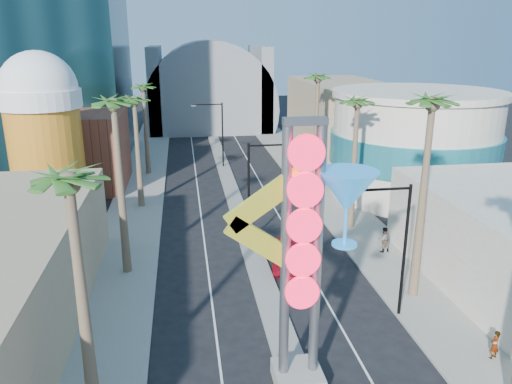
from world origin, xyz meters
name	(u,v)px	position (x,y,z in m)	size (l,w,h in m)	color
sidewalk_west	(140,191)	(-9.50, 35.00, 0.07)	(5.00, 100.00, 0.15)	gray
sidewalk_east	(316,184)	(9.50, 35.00, 0.07)	(5.00, 100.00, 0.15)	gray
median	(228,180)	(0.00, 38.00, 0.07)	(1.60, 84.00, 0.15)	gray
brick_filler_west	(77,150)	(-16.00, 38.00, 4.00)	(10.00, 10.00, 8.00)	brown
filler_east	(339,119)	(16.00, 48.00, 5.00)	(10.00, 20.00, 10.00)	tan
beer_mug	(44,128)	(-17.00, 30.00, 7.84)	(7.00, 7.00, 14.50)	orange
turquoise_building	(414,145)	(18.00, 30.00, 5.25)	(16.60, 16.60, 10.60)	beige
canopy	(209,104)	(0.00, 72.00, 4.31)	(22.00, 16.00, 22.00)	slate
neon_sign	(321,239)	(0.82, 2.96, 7.31)	(6.53, 2.60, 12.55)	gray
streetlight_0	(256,183)	(0.55, 20.00, 4.88)	(3.79, 0.25, 8.00)	black
streetlight_1	(218,128)	(-0.55, 44.00, 4.88)	(3.79, 0.25, 8.00)	black
streetlight_2	(398,240)	(6.72, 8.00, 4.83)	(3.45, 0.25, 8.00)	black
palm_0	(70,199)	(-9.00, 2.00, 9.93)	(2.40, 2.40, 11.70)	brown
palm_1	(115,116)	(-9.00, 16.00, 10.82)	(2.40, 2.40, 12.70)	brown
palm_2	(135,107)	(-9.00, 30.00, 9.48)	(2.40, 2.40, 11.20)	brown
palm_3	(143,93)	(-9.00, 42.00, 9.48)	(2.40, 2.40, 11.20)	brown
palm_5	(431,117)	(9.00, 10.00, 11.27)	(2.40, 2.40, 13.20)	brown
palm_6	(357,111)	(9.00, 22.00, 9.93)	(2.40, 2.40, 11.70)	brown
palm_7	(318,85)	(9.00, 34.00, 10.82)	(2.40, 2.40, 12.70)	brown
red_pickup	(289,255)	(2.26, 15.50, 0.80)	(2.65, 5.75, 1.60)	#B40D23
pedestrian_a	(495,345)	(10.12, 3.29, 0.92)	(0.56, 0.37, 1.55)	gray
pedestrian_b	(384,240)	(9.67, 16.47, 1.12)	(0.94, 0.73, 1.94)	gray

